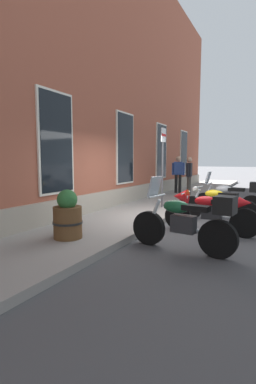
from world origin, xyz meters
The scene contains 11 objects.
ground_plane centered at (0.00, 0.00, 0.00)m, with size 140.00×140.00×0.00m, color #424244.
sidewalk centered at (0.00, 1.14, 0.07)m, with size 30.66×2.28×0.14m, color gray.
brick_pub_facade centered at (0.00, 6.02, 4.81)m, with size 24.66×7.59×9.64m.
motorcycle_green_touring centered at (-2.15, -1.17, 0.57)m, with size 0.66×2.05×1.37m.
motorcycle_red_sport centered at (-0.60, -1.18, 0.54)m, with size 0.62×2.17×0.99m.
motorcycle_yellow_naked centered at (0.78, -1.17, 0.48)m, with size 0.62×2.13×0.94m.
motorcycle_silver_touring centered at (2.13, -1.33, 0.55)m, with size 0.62×2.07×1.32m.
pedestrian_dark_jacket centered at (5.04, 0.83, 1.08)m, with size 0.66×0.23×1.68m.
pedestrian_blue_top centered at (5.66, 1.53, 1.12)m, with size 0.29×0.57×1.73m.
parking_sign centered at (1.50, 0.71, 1.81)m, with size 0.36×0.07×2.59m.
barrel_planter centered at (-2.84, 1.02, 0.56)m, with size 0.59×0.59×0.97m.
Camera 1 is at (-7.05, -2.58, 1.68)m, focal length 26.09 mm.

